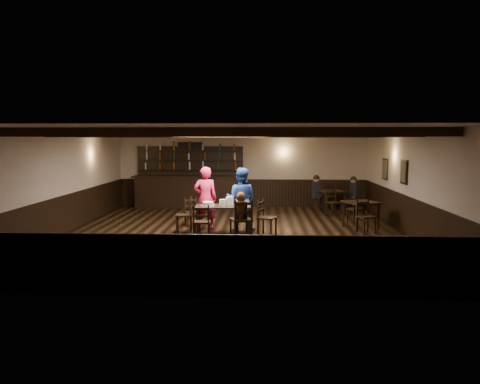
{
  "coord_description": "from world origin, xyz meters",
  "views": [
    {
      "loc": [
        0.69,
        -12.03,
        2.47
      ],
      "look_at": [
        0.13,
        0.2,
        1.07
      ],
      "focal_mm": 35.0,
      "sensor_mm": 36.0,
      "label": 1
    }
  ],
  "objects_px": {
    "cake": "(208,204)",
    "bar_counter": "(190,187)",
    "man_blue": "(241,199)",
    "chair_near_left": "(201,220)",
    "woman_pink": "(205,198)",
    "chair_near_right": "(242,217)",
    "dining_table": "(224,209)"
  },
  "relations": [
    {
      "from": "cake",
      "to": "chair_near_right",
      "type": "bearing_deg",
      "value": -41.53
    },
    {
      "from": "cake",
      "to": "bar_counter",
      "type": "xyz_separation_m",
      "value": [
        -1.22,
        4.84,
        -0.07
      ]
    },
    {
      "from": "dining_table",
      "to": "bar_counter",
      "type": "height_order",
      "value": "bar_counter"
    },
    {
      "from": "chair_near_left",
      "to": "woman_pink",
      "type": "bearing_deg",
      "value": 92.93
    },
    {
      "from": "chair_near_left",
      "to": "cake",
      "type": "xyz_separation_m",
      "value": [
        0.07,
        0.77,
        0.28
      ]
    },
    {
      "from": "woman_pink",
      "to": "bar_counter",
      "type": "distance_m",
      "value": 4.29
    },
    {
      "from": "dining_table",
      "to": "woman_pink",
      "type": "height_order",
      "value": "woman_pink"
    },
    {
      "from": "chair_near_left",
      "to": "man_blue",
      "type": "height_order",
      "value": "man_blue"
    },
    {
      "from": "chair_near_left",
      "to": "cake",
      "type": "bearing_deg",
      "value": 84.57
    },
    {
      "from": "chair_near_right",
      "to": "cake",
      "type": "relative_size",
      "value": 3.06
    },
    {
      "from": "cake",
      "to": "dining_table",
      "type": "bearing_deg",
      "value": 1.46
    },
    {
      "from": "chair_near_left",
      "to": "man_blue",
      "type": "bearing_deg",
      "value": 54.89
    },
    {
      "from": "woman_pink",
      "to": "man_blue",
      "type": "relative_size",
      "value": 1.01
    },
    {
      "from": "chair_near_right",
      "to": "bar_counter",
      "type": "height_order",
      "value": "bar_counter"
    },
    {
      "from": "man_blue",
      "to": "cake",
      "type": "bearing_deg",
      "value": 43.15
    },
    {
      "from": "chair_near_left",
      "to": "bar_counter",
      "type": "distance_m",
      "value": 5.73
    },
    {
      "from": "man_blue",
      "to": "cake",
      "type": "height_order",
      "value": "man_blue"
    },
    {
      "from": "chair_near_right",
      "to": "woman_pink",
      "type": "relative_size",
      "value": 0.6
    },
    {
      "from": "woman_pink",
      "to": "dining_table",
      "type": "bearing_deg",
      "value": 121.42
    },
    {
      "from": "chair_near_left",
      "to": "dining_table",
      "type": "bearing_deg",
      "value": 57.9
    },
    {
      "from": "bar_counter",
      "to": "dining_table",
      "type": "bearing_deg",
      "value": -71.3
    },
    {
      "from": "man_blue",
      "to": "dining_table",
      "type": "bearing_deg",
      "value": 61.92
    },
    {
      "from": "woman_pink",
      "to": "cake",
      "type": "relative_size",
      "value": 5.08
    },
    {
      "from": "dining_table",
      "to": "chair_near_left",
      "type": "distance_m",
      "value": 0.93
    },
    {
      "from": "bar_counter",
      "to": "cake",
      "type": "bearing_deg",
      "value": -75.86
    },
    {
      "from": "chair_near_right",
      "to": "bar_counter",
      "type": "xyz_separation_m",
      "value": [
        -2.14,
        5.65,
        0.12
      ]
    },
    {
      "from": "chair_near_right",
      "to": "cake",
      "type": "height_order",
      "value": "chair_near_right"
    },
    {
      "from": "dining_table",
      "to": "man_blue",
      "type": "bearing_deg",
      "value": 50.65
    },
    {
      "from": "man_blue",
      "to": "bar_counter",
      "type": "relative_size",
      "value": 0.42
    },
    {
      "from": "man_blue",
      "to": "woman_pink",
      "type": "bearing_deg",
      "value": 1.52
    },
    {
      "from": "bar_counter",
      "to": "chair_near_left",
      "type": "bearing_deg",
      "value": -78.45
    },
    {
      "from": "chair_near_left",
      "to": "chair_near_right",
      "type": "relative_size",
      "value": 0.86
    }
  ]
}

